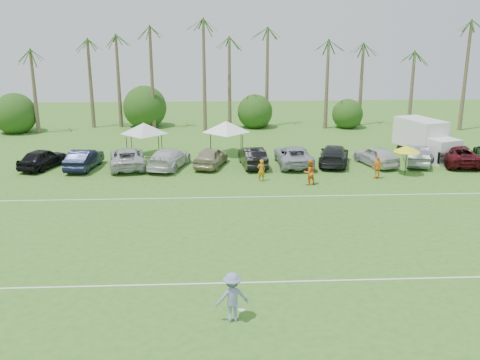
{
  "coord_description": "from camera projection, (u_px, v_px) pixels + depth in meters",
  "views": [
    {
      "loc": [
        1.38,
        -18.94,
        10.7
      ],
      "look_at": [
        3.01,
        12.48,
        1.6
      ],
      "focal_mm": 40.0,
      "sensor_mm": 36.0,
      "label": 1
    }
  ],
  "objects": [
    {
      "name": "market_umbrella",
      "position": [
        407.0,
        149.0,
        39.31
      ],
      "size": [
        1.99,
        1.99,
        2.22
      ],
      "color": "black",
      "rests_on": "ground"
    },
    {
      "name": "canopy_tent_left",
      "position": [
        144.0,
        123.0,
        44.99
      ],
      "size": [
        4.08,
        4.08,
        3.3
      ],
      "color": "black",
      "rests_on": "ground"
    },
    {
      "name": "parked_car_2",
      "position": [
        127.0,
        158.0,
        41.72
      ],
      "size": [
        3.52,
        5.98,
        1.56
      ],
      "primitive_type": "imported",
      "rotation": [
        0.0,
        0.0,
        3.32
      ],
      "color": "#B6B7B9",
      "rests_on": "ground"
    },
    {
      "name": "palm_tree_1",
      "position": [
        31.0,
        50.0,
        54.36
      ],
      "size": [
        2.4,
        2.4,
        9.9
      ],
      "color": "brown",
      "rests_on": "ground"
    },
    {
      "name": "canopy_tent_right",
      "position": [
        226.0,
        121.0,
        45.47
      ],
      "size": [
        4.16,
        4.16,
        3.37
      ],
      "color": "black",
      "rests_on": "ground"
    },
    {
      "name": "palm_tree_2",
      "position": [
        80.0,
        41.0,
        54.37
      ],
      "size": [
        2.4,
        2.4,
        10.9
      ],
      "color": "brown",
      "rests_on": "ground"
    },
    {
      "name": "parked_car_6",
      "position": [
        293.0,
        156.0,
        42.39
      ],
      "size": [
        2.62,
        5.63,
        1.56
      ],
      "primitive_type": "imported",
      "rotation": [
        0.0,
        0.0,
        3.15
      ],
      "color": "#A2A4AC",
      "rests_on": "ground"
    },
    {
      "name": "sideline_player_c",
      "position": [
        378.0,
        168.0,
        38.66
      ],
      "size": [
        1.02,
        0.59,
        1.64
      ],
      "primitive_type": "imported",
      "rotation": [
        0.0,
        0.0,
        3.36
      ],
      "color": "orange",
      "rests_on": "ground"
    },
    {
      "name": "sideline_player_a",
      "position": [
        261.0,
        170.0,
        38.06
      ],
      "size": [
        0.64,
        0.49,
        1.59
      ],
      "primitive_type": "imported",
      "rotation": [
        0.0,
        0.0,
        3.34
      ],
      "color": "orange",
      "rests_on": "ground"
    },
    {
      "name": "bush_tree_1",
      "position": [
        144.0,
        111.0,
        57.69
      ],
      "size": [
        4.0,
        4.0,
        4.0
      ],
      "color": "brown",
      "rests_on": "ground"
    },
    {
      "name": "parked_car_4",
      "position": [
        211.0,
        157.0,
        42.0
      ],
      "size": [
        3.07,
        4.92,
        1.56
      ],
      "primitive_type": "imported",
      "rotation": [
        0.0,
        0.0,
        2.85
      ],
      "color": "#99926D",
      "rests_on": "ground"
    },
    {
      "name": "box_truck",
      "position": [
        426.0,
        138.0,
        44.72
      ],
      "size": [
        4.03,
        6.47,
        3.13
      ],
      "rotation": [
        0.0,
        0.0,
        0.31
      ],
      "color": "white",
      "rests_on": "ground"
    },
    {
      "name": "palm_tree_6",
      "position": [
        237.0,
        41.0,
        55.17
      ],
      "size": [
        2.4,
        2.4,
        10.9
      ],
      "color": "brown",
      "rests_on": "ground"
    },
    {
      "name": "parked_car_1",
      "position": [
        84.0,
        159.0,
        41.35
      ],
      "size": [
        2.25,
        4.91,
        1.56
      ],
      "primitive_type": "imported",
      "rotation": [
        0.0,
        0.0,
        3.01
      ],
      "color": "black",
      "rests_on": "ground"
    },
    {
      "name": "parked_car_9",
      "position": [
        416.0,
        155.0,
        42.63
      ],
      "size": [
        2.8,
        5.0,
        1.56
      ],
      "primitive_type": "imported",
      "rotation": [
        0.0,
        0.0,
        2.88
      ],
      "color": "slate",
      "rests_on": "ground"
    },
    {
      "name": "bush_tree_0",
      "position": [
        22.0,
        112.0,
        57.04
      ],
      "size": [
        4.0,
        4.0,
        4.0
      ],
      "color": "brown",
      "rests_on": "ground"
    },
    {
      "name": "parked_car_8",
      "position": [
        376.0,
        156.0,
        42.36
      ],
      "size": [
        3.0,
        4.91,
        1.56
      ],
      "primitive_type": "imported",
      "rotation": [
        0.0,
        0.0,
        3.41
      ],
      "color": "silver",
      "rests_on": "ground"
    },
    {
      "name": "palm_tree_7",
      "position": [
        275.0,
        32.0,
        55.13
      ],
      "size": [
        2.4,
        2.4,
        11.9
      ],
      "color": "brown",
      "rests_on": "ground"
    },
    {
      "name": "parked_car_5",
      "position": [
        253.0,
        157.0,
        42.05
      ],
      "size": [
        2.16,
        4.89,
        1.56
      ],
      "primitive_type": "imported",
      "rotation": [
        0.0,
        0.0,
        3.25
      ],
      "color": "black",
      "rests_on": "ground"
    },
    {
      "name": "palm_tree_5",
      "position": [
        198.0,
        49.0,
        55.21
      ],
      "size": [
        2.4,
        2.4,
        9.9
      ],
      "color": "brown",
      "rests_on": "ground"
    },
    {
      "name": "palm_tree_11",
      "position": [
        455.0,
        32.0,
        56.07
      ],
      "size": [
        2.4,
        2.4,
        11.9
      ],
      "color": "brown",
      "rests_on": "ground"
    },
    {
      "name": "parked_car_3",
      "position": [
        169.0,
        158.0,
        41.61
      ],
      "size": [
        3.58,
        5.77,
        1.56
      ],
      "primitive_type": "imported",
      "rotation": [
        0.0,
        0.0,
        2.86
      ],
      "color": "silver",
      "rests_on": "ground"
    },
    {
      "name": "sideline_player_b",
      "position": [
        309.0,
        172.0,
        37.16
      ],
      "size": [
        1.04,
        0.93,
        1.78
      ],
      "primitive_type": "imported",
      "rotation": [
        0.0,
        0.0,
        3.48
      ],
      "color": "orange",
      "rests_on": "ground"
    },
    {
      "name": "parked_car_7",
      "position": [
        334.0,
        155.0,
        42.66
      ],
      "size": [
        3.55,
        5.77,
        1.56
      ],
      "primitive_type": "imported",
      "rotation": [
        0.0,
        0.0,
        2.87
      ],
      "color": "black",
      "rests_on": "ground"
    },
    {
      "name": "ground",
      "position": [
        180.0,
        308.0,
        21.07
      ],
      "size": [
        120.0,
        120.0,
        0.0
      ],
      "primitive_type": "plane",
      "color": "#3A6D20",
      "rests_on": "ground"
    },
    {
      "name": "palm_tree_8",
      "position": [
        322.0,
        58.0,
        56.1
      ],
      "size": [
        2.4,
        2.4,
        8.9
      ],
      "color": "brown",
      "rests_on": "ground"
    },
    {
      "name": "parked_car_10",
      "position": [
        456.0,
        154.0,
        42.78
      ],
      "size": [
        3.21,
        5.87,
        1.56
      ],
      "primitive_type": "imported",
      "rotation": [
        0.0,
        0.0,
        3.03
      ],
      "color": "#450C11",
      "rests_on": "ground"
    },
    {
      "name": "palm_tree_10",
      "position": [
        417.0,
        40.0,
        56.11
      ],
      "size": [
        2.4,
        2.4,
        10.9
      ],
      "color": "brown",
      "rests_on": "ground"
    },
    {
      "name": "field_lines",
      "position": [
        189.0,
        232.0,
        28.75
      ],
      "size": [
        80.0,
        12.1,
        0.01
      ],
      "color": "white",
      "rests_on": "ground"
    },
    {
      "name": "palm_tree_4",
      "position": [
        160.0,
        58.0,
        55.25
      ],
      "size": [
        2.4,
        2.4,
        8.9
      ],
      "color": "brown",
      "rests_on": "ground"
    },
    {
      "name": "parked_car_0",
      "position": [
        42.0,
        158.0,
        41.51
      ],
      "size": [
        3.21,
        4.93,
        1.56
      ],
      "primitive_type": "imported",
      "rotation": [
        0.0,
        0.0,
        2.82
      ],
      "color": "black",
      "rests_on": "ground"
    },
    {
      "name": "bush_tree_3",
      "position": [
        345.0,
        110.0,
        58.78
      ],
      "size": [
        4.0,
        4.0,
        4.0
      ],
      "color": "brown",
      "rests_on": "ground"
    },
    {
      "name": "bush_tree_2",
      "position": [
        255.0,
        111.0,
        58.29
      ],
      "size": [
        4.0,
        4.0,
        4.0
      ],
      "color": "brown",
      "rests_on": "ground"
    },
    {
      "name": "palm_tree_9",
      "position": [
        370.0,
        49.0,
        56.1
      ],
      "size": [
        2.4,
        2.4,
        9.9
      ],
      "color": "brown",
      "rests_on": "ground"
    },
    {
      "name": "palm_tree_3",
      "position": [
        119.0,
        32.0,
        54.33
      ],
      "size": [
        2.4,
        2.4,
        11.9
      ],
      "color": "brown",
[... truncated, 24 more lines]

